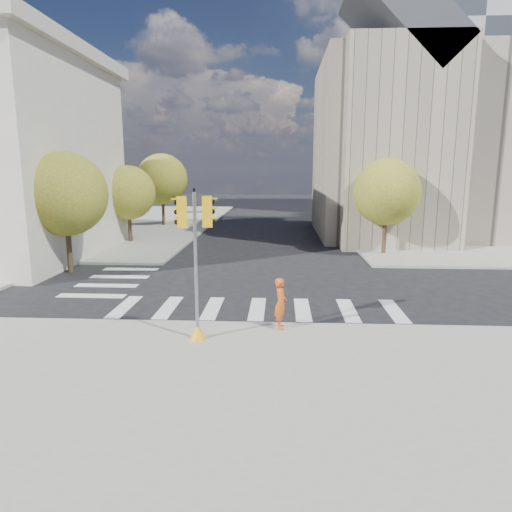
{
  "coord_description": "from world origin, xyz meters",
  "views": [
    {
      "loc": [
        0.77,
        -19.48,
        5.52
      ],
      "look_at": [
        -0.17,
        -1.7,
        2.1
      ],
      "focal_mm": 32.0,
      "sensor_mm": 36.0,
      "label": 1
    }
  ],
  "objects_px": {
    "lamp_far": "(351,178)",
    "photographer": "(281,303)",
    "lamp_near": "(381,182)",
    "traffic_signal": "(196,277)"
  },
  "relations": [
    {
      "from": "lamp_near",
      "to": "photographer",
      "type": "height_order",
      "value": "lamp_near"
    },
    {
      "from": "lamp_near",
      "to": "photographer",
      "type": "bearing_deg",
      "value": -111.1
    },
    {
      "from": "lamp_near",
      "to": "traffic_signal",
      "type": "relative_size",
      "value": 1.69
    },
    {
      "from": "lamp_near",
      "to": "photographer",
      "type": "xyz_separation_m",
      "value": [
        -7.18,
        -18.6,
        -3.55
      ]
    },
    {
      "from": "lamp_far",
      "to": "photographer",
      "type": "xyz_separation_m",
      "value": [
        -7.18,
        -32.6,
        -3.55
      ]
    },
    {
      "from": "lamp_near",
      "to": "traffic_signal",
      "type": "xyz_separation_m",
      "value": [
        -9.83,
        -19.74,
        -2.39
      ]
    },
    {
      "from": "photographer",
      "to": "traffic_signal",
      "type": "bearing_deg",
      "value": 112.81
    },
    {
      "from": "lamp_far",
      "to": "photographer",
      "type": "distance_m",
      "value": 33.57
    },
    {
      "from": "traffic_signal",
      "to": "photographer",
      "type": "height_order",
      "value": "traffic_signal"
    },
    {
      "from": "lamp_near",
      "to": "traffic_signal",
      "type": "height_order",
      "value": "lamp_near"
    }
  ]
}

